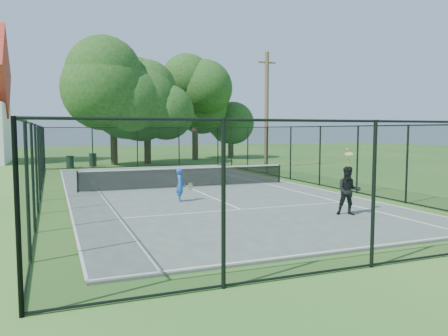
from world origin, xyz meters
name	(u,v)px	position (x,y,z in m)	size (l,w,h in m)	color
ground	(187,188)	(0.00, 0.00, 0.00)	(120.00, 120.00, 0.00)	#266121
tennis_court	(187,188)	(0.00, 0.00, 0.03)	(11.00, 24.00, 0.06)	#505E55
tennis_net	(187,176)	(0.00, 0.00, 0.58)	(10.08, 0.08, 0.95)	black
fence	(187,157)	(0.00, 0.00, 1.50)	(13.10, 26.10, 3.00)	black
tree_near_left	(113,93)	(-1.31, 16.21, 5.72)	(7.13, 7.13, 9.30)	#332114
tree_near_mid	(147,103)	(1.41, 16.07, 4.99)	(6.19, 6.19, 8.10)	#332114
tree_near_right	(195,99)	(6.61, 19.36, 5.68)	(6.47, 6.47, 8.93)	#332114
tree_far_right	(231,122)	(10.87, 20.84, 3.58)	(4.38, 4.38, 5.79)	#332114
trash_bin_left	(70,162)	(-4.78, 14.16, 0.45)	(0.58, 0.58, 0.89)	black
trash_bin_right	(93,160)	(-3.11, 14.76, 0.51)	(0.58, 0.58, 1.01)	black
utility_pole	(267,110)	(8.83, 9.00, 4.30)	(1.40, 0.30, 8.47)	#4C3823
player_blue	(180,185)	(-1.46, -3.95, 0.70)	(0.79, 0.53, 1.28)	blue
player_black	(349,191)	(2.83, -8.54, 0.85)	(0.96, 1.10, 2.13)	black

